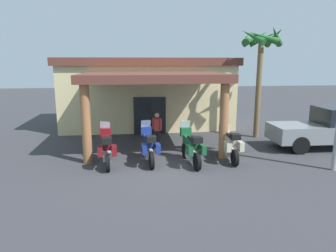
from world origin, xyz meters
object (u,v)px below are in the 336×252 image
object	(u,v)px
motorcycle_cream	(229,144)
pickup_truck_gray	(329,129)
pedestrian	(157,128)
motel_building	(147,91)
motorcycle_blue	(149,146)
motorcycle_green	(191,147)
palm_tree_near_portico	(261,50)
motorcycle_maroon	(107,148)

from	to	relation	value
motorcycle_cream	pickup_truck_gray	xyz separation A→B (m)	(5.24, 1.24, 0.24)
pedestrian	motorcycle_cream	bearing A→B (deg)	91.50
motel_building	motorcycle_blue	bearing A→B (deg)	-92.67
motorcycle_green	pickup_truck_gray	size ratio (longest dim) A/B	0.42
motel_building	motorcycle_blue	xyz separation A→B (m)	(-0.37, -7.60, -1.50)
motel_building	palm_tree_near_portico	xyz separation A→B (m)	(5.68, -3.95, 2.42)
pedestrian	pickup_truck_gray	world-z (taller)	pickup_truck_gray
motel_building	motorcycle_blue	size ratio (longest dim) A/B	4.93
motorcycle_cream	palm_tree_near_portico	xyz separation A→B (m)	(2.73, 3.71, 3.92)
palm_tree_near_portico	motorcycle_cream	bearing A→B (deg)	-126.34
motorcycle_green	motorcycle_cream	bearing A→B (deg)	-86.23
motorcycle_blue	palm_tree_near_portico	distance (m)	8.09
motorcycle_green	motorcycle_cream	world-z (taller)	same
motorcycle_green	pedestrian	world-z (taller)	pedestrian
motel_building	motorcycle_green	xyz separation A→B (m)	(1.29, -7.95, -1.50)
motorcycle_blue	palm_tree_near_portico	world-z (taller)	palm_tree_near_portico
motel_building	motorcycle_blue	world-z (taller)	motel_building
pickup_truck_gray	motel_building	bearing A→B (deg)	143.67
pickup_truck_gray	palm_tree_near_portico	world-z (taller)	palm_tree_near_portico
motorcycle_maroon	pickup_truck_gray	size ratio (longest dim) A/B	0.42
motorcycle_green	pedestrian	size ratio (longest dim) A/B	1.32
pickup_truck_gray	motorcycle_maroon	bearing A→B (deg)	-171.24
motel_building	motorcycle_cream	distance (m)	8.34
pedestrian	palm_tree_near_portico	xyz separation A→B (m)	(5.53, 1.45, 3.65)
palm_tree_near_portico	pickup_truck_gray	bearing A→B (deg)	-44.48
motel_building	palm_tree_near_portico	distance (m)	7.33
motorcycle_green	motorcycle_cream	xyz separation A→B (m)	(1.66, 0.30, 0.00)
pickup_truck_gray	pedestrian	bearing A→B (deg)	174.50
motorcycle_blue	motorcycle_cream	bearing A→B (deg)	-95.36
motorcycle_cream	pedestrian	xyz separation A→B (m)	(-2.80, 2.26, 0.27)
motorcycle_maroon	palm_tree_near_portico	distance (m)	9.43
motorcycle_green	motorcycle_blue	bearing A→B (deg)	71.77
motorcycle_maroon	motorcycle_cream	size ratio (longest dim) A/B	1.00
motorcycle_blue	pedestrian	size ratio (longest dim) A/B	1.32
motorcycle_maroon	pedestrian	world-z (taller)	pedestrian
motorcycle_blue	pedestrian	distance (m)	2.28
motorcycle_green	palm_tree_near_portico	bearing A→B (deg)	-53.98
motorcycle_blue	motorcycle_green	distance (m)	1.70
pedestrian	motorcycle_maroon	bearing A→B (deg)	-3.41
motorcycle_maroon	palm_tree_near_portico	world-z (taller)	palm_tree_near_portico
motorcycle_cream	motorcycle_maroon	bearing A→B (deg)	91.01
motorcycle_green	pickup_truck_gray	world-z (taller)	pickup_truck_gray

